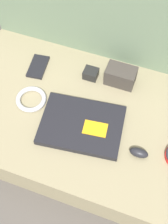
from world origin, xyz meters
name	(u,v)px	position (x,y,z in m)	size (l,w,h in m)	color
ground_plane	(84,133)	(0.00, 0.00, 0.00)	(8.00, 8.00, 0.00)	#4C4742
couch_seat	(84,124)	(0.00, 0.00, 0.08)	(1.08, 0.63, 0.15)	#847A5B
couch_backrest	(117,24)	(0.00, 0.42, 0.27)	(1.08, 0.20, 0.54)	#60755B
laptop	(82,125)	(0.01, -0.05, 0.17)	(0.34, 0.27, 0.03)	black
computer_mouse	(139,153)	(0.25, -0.09, 0.17)	(0.07, 0.04, 0.03)	black
phone_silver	(38,67)	(-0.27, 0.16, 0.16)	(0.09, 0.13, 0.01)	black
camera_pouch	(121,76)	(0.09, 0.21, 0.19)	(0.12, 0.08, 0.08)	#38332D
charger_brick	(91,74)	(-0.04, 0.19, 0.17)	(0.06, 0.05, 0.04)	black
cable_coil	(31,99)	(-0.23, -0.01, 0.16)	(0.13, 0.13, 0.02)	#B2B2B7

